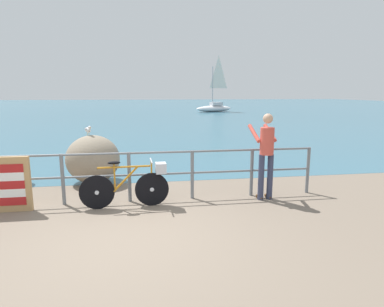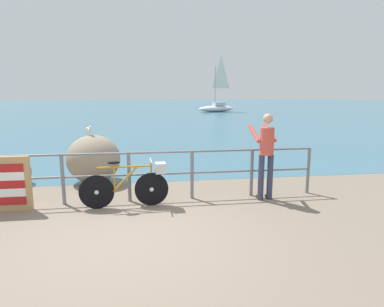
{
  "view_description": "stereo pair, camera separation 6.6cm",
  "coord_description": "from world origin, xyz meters",
  "views": [
    {
      "loc": [
        0.24,
        -4.93,
        2.21
      ],
      "look_at": [
        1.35,
        2.12,
        0.88
      ],
      "focal_mm": 31.17,
      "sensor_mm": 36.0,
      "label": 1
    },
    {
      "loc": [
        0.31,
        -4.94,
        2.21
      ],
      "look_at": [
        1.35,
        2.12,
        0.88
      ],
      "focal_mm": 31.17,
      "sensor_mm": 36.0,
      "label": 2
    }
  ],
  "objects": [
    {
      "name": "ground_plane",
      "position": [
        0.0,
        20.0,
        -0.05
      ],
      "size": [
        120.0,
        120.0,
        0.1
      ],
      "primitive_type": "cube",
      "color": "#756656"
    },
    {
      "name": "seagull",
      "position": [
        -1.01,
        3.4,
        1.31
      ],
      "size": [
        0.23,
        0.33,
        0.23
      ],
      "rotation": [
        0.0,
        0.0,
        5.21
      ],
      "color": "gold",
      "rests_on": "breakwater_boulder_main"
    },
    {
      "name": "promenade_railing",
      "position": [
        0.0,
        1.72,
        0.63
      ],
      "size": [
        7.79,
        0.07,
        1.02
      ],
      "color": "slate",
      "rests_on": "ground_plane"
    },
    {
      "name": "sea_surface",
      "position": [
        0.0,
        48.11,
        0.0
      ],
      "size": [
        120.0,
        90.0,
        0.01
      ],
      "primitive_type": "cube",
      "color": "#38667A",
      "rests_on": "ground_plane"
    },
    {
      "name": "bicycle",
      "position": [
        0.07,
        1.38,
        0.46
      ],
      "size": [
        1.7,
        0.48,
        0.92
      ],
      "rotation": [
        0.0,
        0.0,
        0.04
      ],
      "color": "black",
      "rests_on": "ground_plane"
    },
    {
      "name": "person_at_railing",
      "position": [
        2.77,
        1.44,
        0.99
      ],
      "size": [
        0.49,
        0.65,
        1.78
      ],
      "rotation": [
        0.0,
        0.0,
        1.66
      ],
      "color": "#333851",
      "rests_on": "ground_plane"
    },
    {
      "name": "sailboat",
      "position": [
        8.48,
        31.59,
        0.71
      ],
      "size": [
        4.58,
        2.65,
        6.16
      ],
      "rotation": [
        0.0,
        0.0,
        3.47
      ],
      "color": "white",
      "rests_on": "sea_surface"
    },
    {
      "name": "breakwater_boulder_left",
      "position": [
        -2.72,
        3.39,
        0.31
      ],
      "size": [
        0.63,
        0.58,
        0.61
      ],
      "color": "gray",
      "rests_on": "ground"
    },
    {
      "name": "folded_deckchair_stack",
      "position": [
        -2.22,
        1.47,
        0.52
      ],
      "size": [
        0.84,
        0.1,
        1.04
      ],
      "color": "tan",
      "rests_on": "ground_plane"
    },
    {
      "name": "breakwater_boulder_main",
      "position": [
        -0.92,
        3.34,
        0.58
      ],
      "size": [
        1.29,
        1.36,
        1.17
      ],
      "color": "gray",
      "rests_on": "ground"
    }
  ]
}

